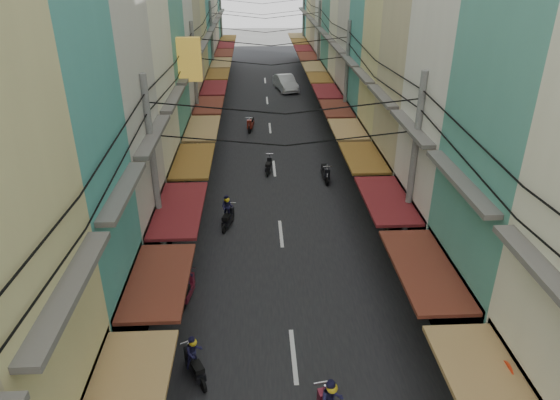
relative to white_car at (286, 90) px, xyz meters
name	(u,v)px	position (x,y,z in m)	size (l,w,h in m)	color
ground	(289,317)	(-1.91, -33.75, 0.00)	(160.00, 160.00, 0.00)	slate
road	(271,137)	(-1.91, -13.75, 0.01)	(10.00, 80.00, 0.02)	black
sidewalk_left	(180,138)	(-8.41, -13.75, 0.03)	(3.00, 80.00, 0.06)	gray
sidewalk_right	(360,135)	(4.59, -13.75, 0.03)	(3.00, 80.00, 0.06)	gray
building_row_right	(407,1)	(6.01, -17.30, 9.41)	(7.80, 68.98, 22.59)	teal
utility_poles	(273,56)	(-1.91, -18.74, 6.59)	(10.20, 66.13, 8.20)	gray
white_car	(286,90)	(0.00, 0.00, 0.00)	(5.12, 2.01, 1.81)	silver
bicycle	(469,306)	(4.87, -33.50, 0.00)	(0.62, 1.66, 1.14)	black
moving_scooters	(256,243)	(-3.10, -29.42, 0.52)	(7.11, 28.47, 1.92)	black
pedestrians	(179,249)	(-6.22, -30.51, 1.01)	(13.19, 25.20, 2.14)	#29202A
traffic_sign	(502,390)	(2.88, -39.57, 2.32)	(0.10, 0.69, 3.15)	gray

